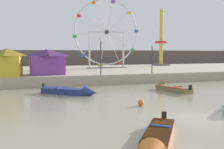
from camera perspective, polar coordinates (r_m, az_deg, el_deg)
name	(u,v)px	position (r m, az deg, el deg)	size (l,w,h in m)	color
ground_plane	(195,118)	(15.22, 18.47, -9.50)	(240.00, 240.00, 0.00)	gray
quay_promenade	(89,73)	(40.44, -5.36, 0.46)	(110.00, 23.06, 1.15)	#B7A88E
distant_town_skyline	(68,59)	(63.63, -10.07, 3.50)	(140.00, 3.00, 4.40)	#564C47
motorboat_olive_wood	(169,88)	(25.31, 12.83, -3.01)	(2.45, 4.57, 1.16)	olive
motorboat_orange_hull	(156,140)	(10.50, 10.11, -14.58)	(3.73, 4.60, 1.05)	orange
motorboat_navy_blue	(73,91)	(22.80, -9.00, -3.79)	(4.94, 4.26, 1.18)	navy
ferris_wheel_white_frame	(107,33)	(43.28, -1.23, 9.40)	(11.60, 1.20, 11.82)	silver
drop_tower_yellow_tower	(161,42)	(52.53, 11.15, 7.20)	(2.80, 2.80, 11.63)	gold
carnival_booth_purple_stall	(47,61)	(31.06, -14.63, 2.92)	(4.46, 3.83, 3.01)	purple
carnival_booth_yellow_awning	(7,62)	(29.99, -22.80, 2.70)	(3.40, 3.42, 3.08)	yellow
promenade_lamp_near	(152,54)	(31.92, 9.15, 4.55)	(0.32, 0.32, 3.62)	#2D2D33
promenade_lamp_far	(101,51)	(29.35, -2.58, 5.27)	(0.32, 0.32, 4.25)	#2D2D33
mooring_buoy_orange	(141,103)	(17.83, 6.62, -6.44)	(0.44, 0.44, 0.44)	orange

